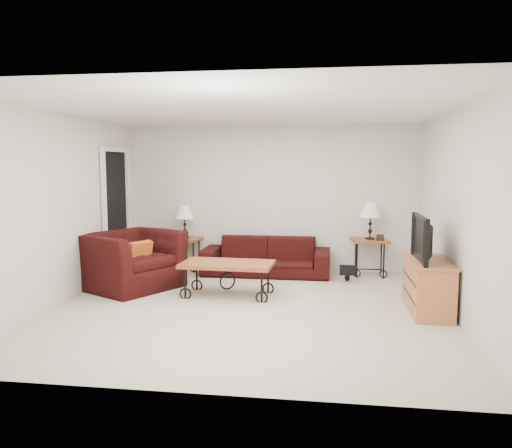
{
  "coord_description": "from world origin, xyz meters",
  "views": [
    {
      "loc": [
        1.0,
        -6.26,
        1.8
      ],
      "look_at": [
        0.0,
        0.7,
        1.0
      ],
      "focal_mm": 35.64,
      "sensor_mm": 36.0,
      "label": 1
    }
  ],
  "objects": [
    {
      "name": "photo_frame_right",
      "position": [
        1.83,
        2.05,
        0.66
      ],
      "size": [
        0.12,
        0.02,
        0.1
      ],
      "primitive_type": "cube",
      "rotation": [
        0.0,
        0.0,
        -0.05
      ],
      "color": "black",
      "rests_on": "side_table_right"
    },
    {
      "name": "sofa",
      "position": [
        -0.02,
        2.02,
        0.31
      ],
      "size": [
        2.11,
        0.83,
        0.62
      ],
      "primitive_type": "imported",
      "color": "black",
      "rests_on": "ground"
    },
    {
      "name": "ground",
      "position": [
        0.0,
        0.0,
        0.0
      ],
      "size": [
        5.0,
        5.0,
        0.0
      ],
      "primitive_type": "plane",
      "color": "beige",
      "rests_on": "ground"
    },
    {
      "name": "coffee_table",
      "position": [
        -0.38,
        0.56,
        0.24
      ],
      "size": [
        1.29,
        0.74,
        0.47
      ],
      "primitive_type": "cube",
      "rotation": [
        0.0,
        0.0,
        -0.05
      ],
      "color": "#984326",
      "rests_on": "ground"
    },
    {
      "name": "wall_right",
      "position": [
        2.5,
        0.0,
        1.25
      ],
      "size": [
        0.02,
        5.0,
        2.5
      ],
      "primitive_type": "cube",
      "color": "silver",
      "rests_on": "ground"
    },
    {
      "name": "throw_pillow",
      "position": [
        -1.73,
        0.75,
        0.52
      ],
      "size": [
        0.27,
        0.38,
        0.38
      ],
      "primitive_type": "cube",
      "rotation": [
        0.0,
        0.0,
        1.06
      ],
      "color": "#B85117",
      "rests_on": "armchair"
    },
    {
      "name": "television",
      "position": [
        2.21,
        0.13,
        0.93
      ],
      "size": [
        0.13,
        0.97,
        0.56
      ],
      "primitive_type": "imported",
      "rotation": [
        0.0,
        0.0,
        -1.57
      ],
      "color": "black",
      "rests_on": "tv_stand"
    },
    {
      "name": "wall_back",
      "position": [
        0.0,
        2.5,
        1.25
      ],
      "size": [
        5.0,
        0.02,
        2.5
      ],
      "primitive_type": "cube",
      "color": "silver",
      "rests_on": "ground"
    },
    {
      "name": "ceiling",
      "position": [
        0.0,
        0.0,
        2.5
      ],
      "size": [
        5.0,
        5.0,
        0.0
      ],
      "primitive_type": "plane",
      "color": "white",
      "rests_on": "wall_back"
    },
    {
      "name": "lamp_left",
      "position": [
        -1.46,
        2.2,
        0.85
      ],
      "size": [
        0.34,
        0.34,
        0.56
      ],
      "primitive_type": null,
      "rotation": [
        0.0,
        0.0,
        -0.05
      ],
      "color": "black",
      "rests_on": "side_table_left"
    },
    {
      "name": "photo_frame_left",
      "position": [
        -1.61,
        2.05,
        0.61
      ],
      "size": [
        0.11,
        0.03,
        0.09
      ],
      "primitive_type": "cube",
      "rotation": [
        0.0,
        0.0,
        0.13
      ],
      "color": "black",
      "rests_on": "side_table_left"
    },
    {
      "name": "wall_left",
      "position": [
        -2.5,
        0.0,
        1.25
      ],
      "size": [
        0.02,
        5.0,
        2.5
      ],
      "primitive_type": "cube",
      "color": "silver",
      "rests_on": "ground"
    },
    {
      "name": "wall_front",
      "position": [
        0.0,
        -2.5,
        1.25
      ],
      "size": [
        5.0,
        0.02,
        2.5
      ],
      "primitive_type": "cube",
      "color": "silver",
      "rests_on": "ground"
    },
    {
      "name": "backpack",
      "position": [
        1.31,
        1.71,
        0.25
      ],
      "size": [
        0.39,
        0.31,
        0.49
      ],
      "primitive_type": "ellipsoid",
      "rotation": [
        0.0,
        0.0,
        -0.04
      ],
      "color": "black",
      "rests_on": "ground"
    },
    {
      "name": "lamp_right",
      "position": [
        1.68,
        2.2,
        0.91
      ],
      "size": [
        0.4,
        0.4,
        0.61
      ],
      "primitive_type": null,
      "rotation": [
        0.0,
        0.0,
        0.16
      ],
      "color": "black",
      "rests_on": "side_table_right"
    },
    {
      "name": "side_table_left",
      "position": [
        -1.46,
        2.2,
        0.28
      ],
      "size": [
        0.54,
        0.54,
        0.56
      ],
      "primitive_type": "cube",
      "rotation": [
        0.0,
        0.0,
        -0.05
      ],
      "color": "#984326",
      "rests_on": "ground"
    },
    {
      "name": "side_table_right",
      "position": [
        1.68,
        2.2,
        0.3
      ],
      "size": [
        0.64,
        0.64,
        0.61
      ],
      "primitive_type": "cube",
      "rotation": [
        0.0,
        0.0,
        0.16
      ],
      "color": "#984326",
      "rests_on": "ground"
    },
    {
      "name": "armchair",
      "position": [
        -1.88,
        0.8,
        0.42
      ],
      "size": [
        1.61,
        1.67,
        0.83
      ],
      "primitive_type": "imported",
      "rotation": [
        0.0,
        0.0,
        1.06
      ],
      "color": "black",
      "rests_on": "ground"
    },
    {
      "name": "tv_stand",
      "position": [
        2.23,
        0.13,
        0.32
      ],
      "size": [
        0.45,
        1.08,
        0.65
      ],
      "primitive_type": "cube",
      "color": "#C57549",
      "rests_on": "ground"
    },
    {
      "name": "doorway",
      "position": [
        -2.47,
        1.65,
        1.02
      ],
      "size": [
        0.08,
        0.94,
        2.04
      ],
      "primitive_type": "cube",
      "color": "black",
      "rests_on": "ground"
    }
  ]
}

